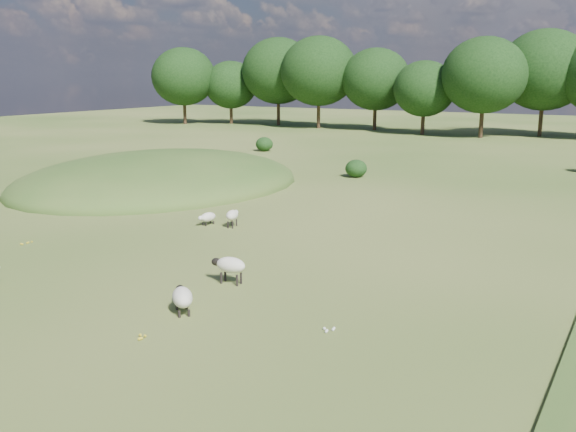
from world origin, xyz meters
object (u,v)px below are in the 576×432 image
object	(u,v)px
sheep_1	(208,217)
sheep_2	(232,215)
sheep_3	(230,265)
sheep_4	(182,297)

from	to	relation	value
sheep_1	sheep_2	size ratio (longest dim) A/B	0.92
sheep_1	sheep_3	distance (m)	8.63
sheep_1	sheep_3	bearing A→B (deg)	52.20
sheep_3	sheep_2	bearing A→B (deg)	-60.04
sheep_1	sheep_4	size ratio (longest dim) A/B	0.84
sheep_3	sheep_1	bearing A→B (deg)	-52.45
sheep_3	sheep_4	size ratio (longest dim) A/B	1.03
sheep_1	sheep_2	world-z (taller)	sheep_2
sheep_3	sheep_4	world-z (taller)	sheep_3
sheep_2	sheep_4	size ratio (longest dim) A/B	0.92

